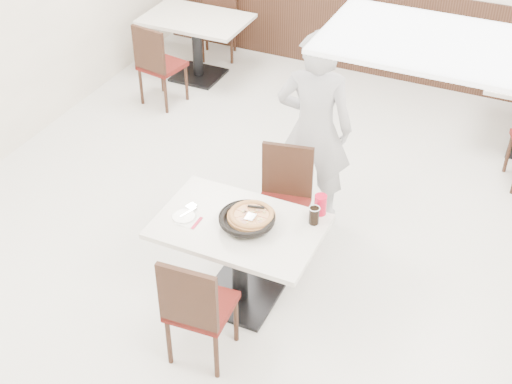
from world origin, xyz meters
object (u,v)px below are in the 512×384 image
at_px(side_plate, 184,216).
at_px(red_cup, 320,205).
at_px(chair_near, 201,304).
at_px(chair_far, 282,207).
at_px(main_table, 240,263).
at_px(cola_glass, 314,216).
at_px(pizza_pan, 247,221).
at_px(bg_chair_left_near, 162,64).
at_px(diner_person, 314,129).
at_px(bg_table_left, 197,48).
at_px(pizza, 251,216).
at_px(bg_chair_left_far, 218,21).

distance_m(side_plate, red_cup, 1.01).
distance_m(chair_near, chair_far, 1.24).
relative_size(main_table, cola_glass, 9.23).
height_order(pizza_pan, cola_glass, cola_glass).
bearing_deg(bg_chair_left_near, main_table, -39.36).
xyz_separation_m(main_table, bg_chair_left_near, (-2.15, 2.48, 0.10)).
bearing_deg(diner_person, red_cup, 101.31).
xyz_separation_m(pizza_pan, side_plate, (-0.46, -0.10, -0.03)).
height_order(pizza_pan, bg_chair_left_near, bg_chair_left_near).
xyz_separation_m(bg_table_left, bg_chair_left_near, (-0.05, -0.71, 0.10)).
distance_m(main_table, bg_chair_left_near, 3.28).
distance_m(main_table, chair_far, 0.66).
height_order(chair_far, bg_chair_left_near, same).
bearing_deg(pizza, pizza_pan, -108.42).
bearing_deg(bg_table_left, red_cup, -47.52).
bearing_deg(pizza_pan, bg_table_left, 124.13).
height_order(pizza, diner_person, diner_person).
bearing_deg(red_cup, pizza_pan, -139.85).
relative_size(chair_far, side_plate, 5.57).
relative_size(main_table, red_cup, 7.50).
relative_size(main_table, bg_table_left, 1.00).
bearing_deg(red_cup, main_table, -143.04).
distance_m(pizza, bg_chair_left_near, 3.31).
relative_size(cola_glass, bg_chair_left_near, 0.14).
height_order(chair_near, bg_chair_left_far, same).
bearing_deg(bg_table_left, cola_glass, -48.77).
bearing_deg(main_table, cola_glass, 26.52).
bearing_deg(pizza, red_cup, 37.39).
height_order(chair_far, pizza, chair_far).
xyz_separation_m(diner_person, bg_chair_left_near, (-2.25, 1.23, -0.41)).
bearing_deg(diner_person, chair_near, 74.20).
height_order(bg_table_left, bg_chair_left_near, bg_chair_left_near).
bearing_deg(bg_chair_left_far, diner_person, 110.77).
bearing_deg(side_plate, diner_person, 69.55).
distance_m(chair_near, pizza_pan, 0.68).
relative_size(side_plate, bg_chair_left_far, 0.18).
distance_m(pizza_pan, red_cup, 0.56).
bearing_deg(diner_person, bg_table_left, -53.93).
distance_m(main_table, bg_chair_left_far, 4.34).
relative_size(red_cup, bg_table_left, 0.13).
xyz_separation_m(chair_near, side_plate, (-0.39, 0.49, 0.28)).
bearing_deg(chair_near, pizza_pan, 79.40).
relative_size(chair_near, cola_glass, 7.31).
height_order(cola_glass, red_cup, red_cup).
xyz_separation_m(cola_glass, bg_chair_left_far, (-2.60, 3.54, -0.34)).
bearing_deg(diner_person, bg_chair_left_near, -41.22).
distance_m(chair_far, bg_chair_left_far, 3.82).
bearing_deg(cola_glass, bg_chair_left_far, 126.35).
height_order(main_table, pizza, pizza).
height_order(pizza, cola_glass, cola_glass).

